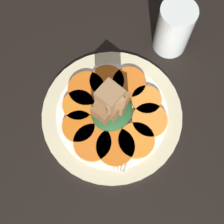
# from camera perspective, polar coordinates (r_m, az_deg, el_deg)

# --- Properties ---
(table_slab) EXTENTS (1.20, 1.20, 0.02)m
(table_slab) POSITION_cam_1_polar(r_m,az_deg,el_deg) (0.69, 0.00, -0.85)
(table_slab) COLOR black
(table_slab) RESTS_ON ground
(plate) EXTENTS (0.30, 0.30, 0.01)m
(plate) POSITION_cam_1_polar(r_m,az_deg,el_deg) (0.67, 0.00, -0.44)
(plate) COLOR beige
(plate) RESTS_ON table_slab
(carrot_slice_0) EXTENTS (0.08, 0.08, 0.01)m
(carrot_slice_0) POSITION_cam_1_polar(r_m,az_deg,el_deg) (0.66, 6.90, -1.48)
(carrot_slice_0) COLOR orange
(carrot_slice_0) RESTS_ON plate
(carrot_slice_1) EXTENTS (0.07, 0.07, 0.01)m
(carrot_slice_1) POSITION_cam_1_polar(r_m,az_deg,el_deg) (0.68, 6.30, 2.23)
(carrot_slice_1) COLOR orange
(carrot_slice_1) RESTS_ON plate
(carrot_slice_2) EXTENTS (0.07, 0.07, 0.01)m
(carrot_slice_2) POSITION_cam_1_polar(r_m,az_deg,el_deg) (0.69, 3.17, 5.42)
(carrot_slice_2) COLOR orange
(carrot_slice_2) RESTS_ON plate
(carrot_slice_3) EXTENTS (0.08, 0.08, 0.01)m
(carrot_slice_3) POSITION_cam_1_polar(r_m,az_deg,el_deg) (0.69, -0.94, 5.65)
(carrot_slice_3) COLOR #D76115
(carrot_slice_3) RESTS_ON plate
(carrot_slice_4) EXTENTS (0.08, 0.08, 0.01)m
(carrot_slice_4) POSITION_cam_1_polar(r_m,az_deg,el_deg) (0.69, -4.57, 4.41)
(carrot_slice_4) COLOR orange
(carrot_slice_4) RESTS_ON plate
(carrot_slice_5) EXTENTS (0.07, 0.07, 0.01)m
(carrot_slice_5) POSITION_cam_1_polar(r_m,az_deg,el_deg) (0.67, -6.14, 1.23)
(carrot_slice_5) COLOR orange
(carrot_slice_5) RESTS_ON plate
(carrot_slice_6) EXTENTS (0.07, 0.07, 0.01)m
(carrot_slice_6) POSITION_cam_1_polar(r_m,az_deg,el_deg) (0.66, -6.14, -2.66)
(carrot_slice_6) COLOR orange
(carrot_slice_6) RESTS_ON plate
(carrot_slice_7) EXTENTS (0.08, 0.08, 0.01)m
(carrot_slice_7) POSITION_cam_1_polar(r_m,az_deg,el_deg) (0.65, -3.61, -5.59)
(carrot_slice_7) COLOR orange
(carrot_slice_7) RESTS_ON plate
(carrot_slice_8) EXTENTS (0.08, 0.08, 0.01)m
(carrot_slice_8) POSITION_cam_1_polar(r_m,az_deg,el_deg) (0.64, 0.63, -6.36)
(carrot_slice_8) COLOR orange
(carrot_slice_8) RESTS_ON plate
(carrot_slice_9) EXTENTS (0.08, 0.08, 0.01)m
(carrot_slice_9) POSITION_cam_1_polar(r_m,az_deg,el_deg) (0.65, 4.48, -5.17)
(carrot_slice_9) COLOR orange
(carrot_slice_9) RESTS_ON plate
(center_pile) EXTENTS (0.09, 0.08, 0.11)m
(center_pile) POSITION_cam_1_polar(r_m,az_deg,el_deg) (0.63, -0.17, 1.17)
(center_pile) COLOR #235128
(center_pile) RESTS_ON plate
(fork) EXTENTS (0.17, 0.09, 0.00)m
(fork) POSITION_cam_1_polar(r_m,az_deg,el_deg) (0.66, 3.74, -3.72)
(fork) COLOR silver
(fork) RESTS_ON plate
(water_glass) EXTENTS (0.08, 0.08, 0.13)m
(water_glass) POSITION_cam_1_polar(r_m,az_deg,el_deg) (0.71, 11.23, 14.71)
(water_glass) COLOR silver
(water_glass) RESTS_ON table_slab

